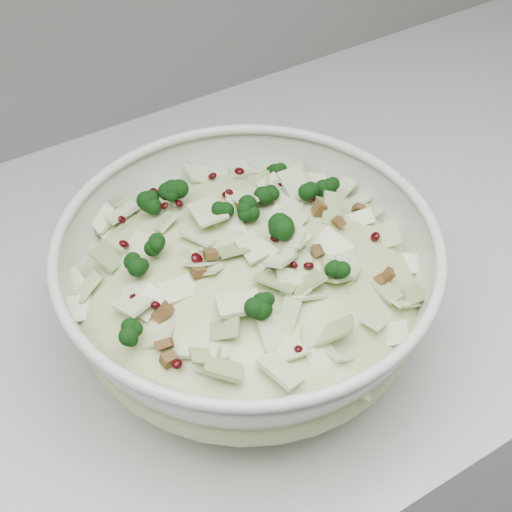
{
  "coord_description": "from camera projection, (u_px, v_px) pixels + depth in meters",
  "views": [
    {
      "loc": [
        0.14,
        1.25,
        1.42
      ],
      "look_at": [
        0.36,
        1.61,
        0.99
      ],
      "focal_mm": 50.0,
      "sensor_mm": 36.0,
      "label": 1
    }
  ],
  "objects": [
    {
      "name": "salad",
      "position": [
        248.0,
        272.0,
        0.59
      ],
      "size": [
        0.38,
        0.38,
        0.13
      ],
      "rotation": [
        0.0,
        0.0,
        0.42
      ],
      "color": "#C0C687",
      "rests_on": "mixing_bowl"
    },
    {
      "name": "mixing_bowl",
      "position": [
        248.0,
        289.0,
        0.6
      ],
      "size": [
        0.34,
        0.34,
        0.13
      ],
      "rotation": [
        0.0,
        0.0,
        0.1
      ],
      "color": "silver",
      "rests_on": "counter"
    }
  ]
}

